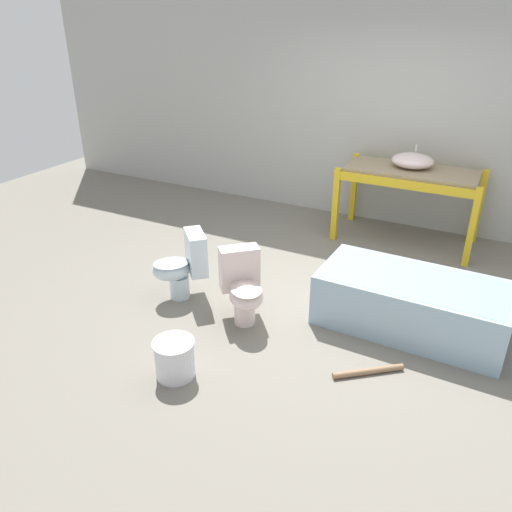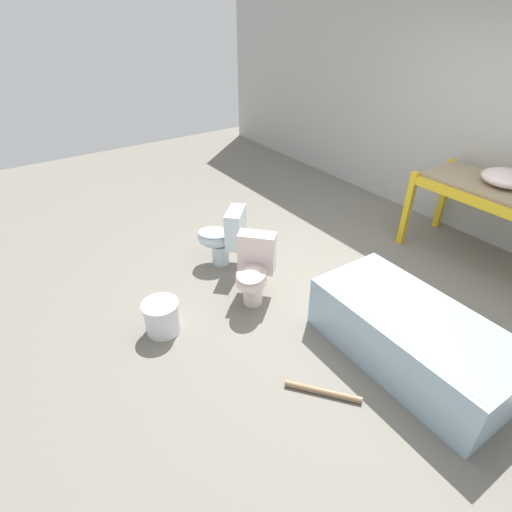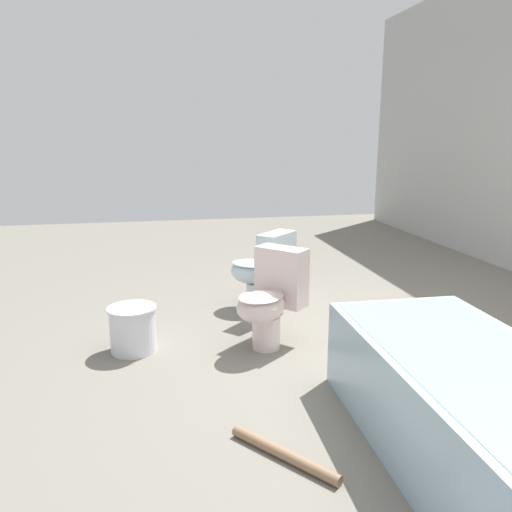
% 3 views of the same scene
% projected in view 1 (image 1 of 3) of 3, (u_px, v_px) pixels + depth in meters
% --- Properties ---
extents(ground_plane, '(12.00, 12.00, 0.00)m').
position_uv_depth(ground_plane, '(330.00, 293.00, 5.00)').
color(ground_plane, slate).
extents(warehouse_wall_rear, '(10.80, 0.08, 3.20)m').
position_uv_depth(warehouse_wall_rear, '(401.00, 98.00, 6.04)').
color(warehouse_wall_rear, '#ADADA8').
rests_on(warehouse_wall_rear, ground_plane).
extents(shelving_rack, '(1.61, 0.80, 0.90)m').
position_uv_depth(shelving_rack, '(410.00, 181.00, 5.83)').
color(shelving_rack, gold).
rests_on(shelving_rack, ground_plane).
extents(sink_basin, '(0.48, 0.43, 0.25)m').
position_uv_depth(sink_basin, '(413.00, 161.00, 5.78)').
color(sink_basin, silver).
rests_on(sink_basin, shelving_rack).
extents(bathtub_main, '(1.61, 0.82, 0.48)m').
position_uv_depth(bathtub_main, '(411.00, 300.00, 4.36)').
color(bathtub_main, '#99B7CC').
rests_on(bathtub_main, ground_plane).
extents(toilet_near, '(0.59, 0.59, 0.67)m').
position_uv_depth(toilet_near, '(183.00, 265.00, 4.80)').
color(toilet_near, silver).
rests_on(toilet_near, ground_plane).
extents(toilet_far, '(0.58, 0.59, 0.67)m').
position_uv_depth(toilet_far, '(243.00, 286.00, 4.42)').
color(toilet_far, silver).
rests_on(toilet_far, ground_plane).
extents(bucket_white, '(0.32, 0.32, 0.31)m').
position_uv_depth(bucket_white, '(174.00, 358.00, 3.81)').
color(bucket_white, silver).
rests_on(bucket_white, ground_plane).
extents(loose_pipe, '(0.48, 0.40, 0.05)m').
position_uv_depth(loose_pipe, '(368.00, 371.00, 3.88)').
color(loose_pipe, '#8C6B4C').
rests_on(loose_pipe, ground_plane).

